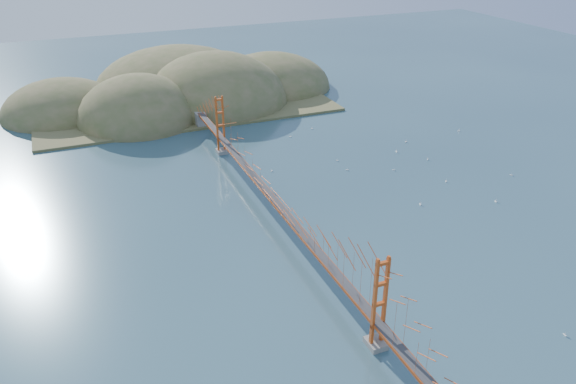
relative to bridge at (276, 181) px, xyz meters
name	(u,v)px	position (x,y,z in m)	size (l,w,h in m)	color
ground	(277,222)	(0.00, -0.18, -7.01)	(320.00, 320.00, 0.00)	#305160
bridge	(276,181)	(0.00, 0.00, 0.00)	(2.20, 94.40, 12.00)	gray
far_headlands	(188,98)	(2.21, 68.33, -7.01)	(84.00, 58.00, 25.00)	olive
sailboat_1	(337,160)	(19.48, 17.50, -6.87)	(0.58, 0.58, 0.61)	white
sailboat_10	(565,334)	(20.82, -36.99, -6.87)	(0.41, 0.48, 0.56)	white
sailboat_14	(446,181)	(33.17, 1.62, -6.87)	(0.58, 0.58, 0.61)	white
sailboat_9	(428,159)	(35.94, 11.14, -6.87)	(0.59, 0.59, 0.62)	white
sailboat_17	(459,131)	(51.51, 21.68, -6.86)	(0.57, 0.51, 0.64)	white
sailboat_7	(347,169)	(19.24, 12.84, -6.87)	(0.57, 0.57, 0.60)	white
sailboat_3	(272,171)	(6.00, 17.76, -6.87)	(0.58, 0.58, 0.60)	white
sailboat_5	(496,201)	(36.10, -7.88, -6.86)	(0.56, 0.58, 0.65)	white
sailboat_0	(420,204)	(23.89, -3.95, -6.86)	(0.56, 0.59, 0.66)	white
sailboat_15	(312,128)	(22.40, 35.46, -6.88)	(0.51, 0.51, 0.55)	white
sailboat_11	(511,175)	(45.88, -0.69, -6.87)	(0.56, 0.56, 0.60)	white
sailboat_4	(396,151)	(32.49, 16.86, -6.85)	(0.57, 0.63, 0.72)	white
sailboat_8	(406,142)	(37.13, 20.61, -6.85)	(0.66, 0.66, 0.70)	white
sailboat_12	(290,136)	(16.01, 32.70, -6.86)	(0.60, 0.60, 0.65)	white
sailboat_16	(394,169)	(27.24, 9.50, -6.87)	(0.53, 0.53, 0.56)	white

